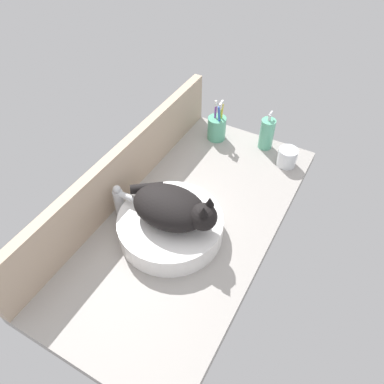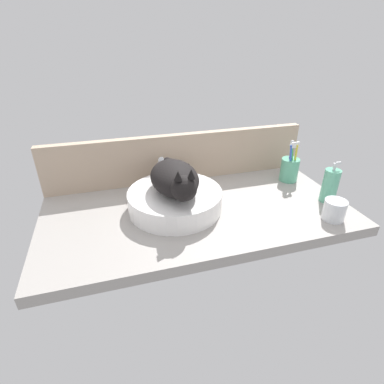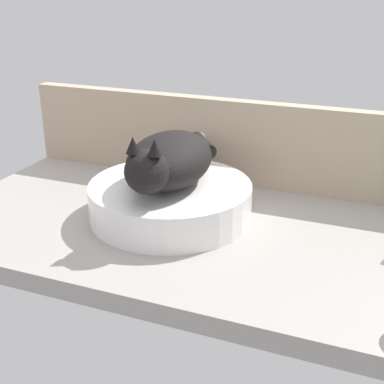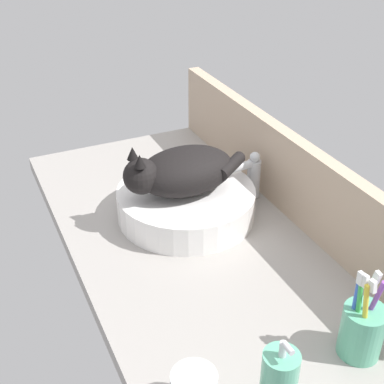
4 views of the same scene
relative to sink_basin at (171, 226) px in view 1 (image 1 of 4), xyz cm
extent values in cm
cube|color=#9E9993|center=(8.23, -2.18, -5.88)|extent=(115.96, 58.35, 4.00)
cube|color=tan|center=(8.23, 25.20, 6.71)|extent=(115.96, 3.60, 21.18)
cylinder|color=white|center=(0.00, 0.00, 0.00)|extent=(35.34, 35.34, 7.76)
ellipsoid|color=black|center=(0.00, 0.00, 9.38)|extent=(18.04, 25.70, 11.00)
sphere|color=black|center=(0.50, -11.86, 10.88)|extent=(8.80, 8.80, 8.80)
cone|color=black|center=(2.74, -12.77, 16.28)|extent=(2.80, 2.80, 3.20)
cone|color=black|center=(-1.65, -12.96, 16.28)|extent=(2.80, 2.80, 3.20)
cylinder|color=black|center=(3.37, 10.78, 9.88)|extent=(9.15, 10.72, 3.20)
cylinder|color=silver|center=(-0.86, 20.40, 1.62)|extent=(3.60, 3.60, 11.00)
cylinder|color=silver|center=(-0.65, 15.40, 6.52)|extent=(2.62, 10.08, 2.20)
sphere|color=silver|center=(-0.86, 20.40, 8.32)|extent=(2.80, 2.80, 2.80)
cylinder|color=#60B793|center=(59.89, -10.84, 2.86)|extent=(6.01, 6.01, 13.48)
cylinder|color=silver|center=(59.89, -10.84, 11.00)|extent=(1.20, 1.20, 2.80)
cylinder|color=silver|center=(61.09, -10.84, 12.40)|extent=(2.20, 1.00, 1.00)
cylinder|color=#5BB28E|center=(55.28, 10.16, 1.31)|extent=(7.92, 7.92, 10.37)
cylinder|color=green|center=(54.92, 8.66, 5.02)|extent=(3.04, 1.41, 17.00)
cube|color=white|center=(54.92, 8.66, 13.52)|extent=(1.50, 0.87, 2.55)
cylinder|color=purple|center=(54.99, 11.12, 5.02)|extent=(3.76, 1.75, 16.93)
cube|color=white|center=(54.99, 11.12, 13.52)|extent=(1.59, 0.92, 2.60)
cylinder|color=yellow|center=(56.49, 8.97, 5.02)|extent=(2.19, 2.22, 17.04)
cube|color=white|center=(56.49, 8.97, 13.52)|extent=(1.38, 0.98, 2.54)
cylinder|color=blue|center=(54.02, 8.47, 5.02)|extent=(2.22, 1.88, 17.04)
cube|color=white|center=(54.02, 8.47, 13.52)|extent=(1.39, 0.94, 2.53)
cylinder|color=white|center=(53.24, -22.62, -0.11)|extent=(7.80, 7.80, 7.54)
cylinder|color=silver|center=(53.24, -22.62, -1.22)|extent=(6.86, 6.86, 5.32)
camera|label=1|loc=(-66.07, -44.76, 97.96)|focal=35.00mm
camera|label=2|loc=(-21.15, -95.90, 56.43)|focal=28.00mm
camera|label=3|loc=(43.86, -97.37, 46.66)|focal=50.00mm
camera|label=4|loc=(105.70, -47.28, 73.49)|focal=50.00mm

